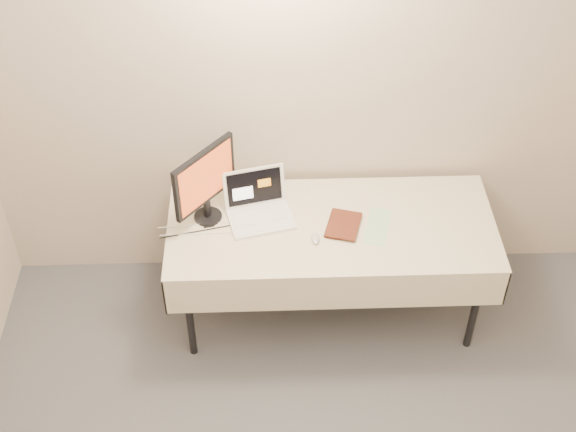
{
  "coord_description": "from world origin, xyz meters",
  "views": [
    {
      "loc": [
        -0.36,
        -1.25,
        3.83
      ],
      "look_at": [
        -0.25,
        1.99,
        0.86
      ],
      "focal_mm": 50.0,
      "sensor_mm": 36.0,
      "label": 1
    }
  ],
  "objects_px": {
    "table": "(331,233)",
    "monitor": "(205,180)",
    "book": "(329,209)",
    "laptop": "(258,206)"
  },
  "relations": [
    {
      "from": "table",
      "to": "monitor",
      "type": "relative_size",
      "value": 3.95
    },
    {
      "from": "table",
      "to": "book",
      "type": "bearing_deg",
      "value": 168.29
    },
    {
      "from": "monitor",
      "to": "table",
      "type": "bearing_deg",
      "value": -56.87
    },
    {
      "from": "table",
      "to": "monitor",
      "type": "distance_m",
      "value": 0.78
    },
    {
      "from": "laptop",
      "to": "book",
      "type": "height_order",
      "value": "laptop"
    },
    {
      "from": "table",
      "to": "laptop",
      "type": "relative_size",
      "value": 4.45
    },
    {
      "from": "laptop",
      "to": "monitor",
      "type": "xyz_separation_m",
      "value": [
        -0.29,
        -0.02,
        0.22
      ]
    },
    {
      "from": "table",
      "to": "book",
      "type": "height_order",
      "value": "book"
    },
    {
      "from": "table",
      "to": "laptop",
      "type": "bearing_deg",
      "value": 165.7
    },
    {
      "from": "laptop",
      "to": "monitor",
      "type": "bearing_deg",
      "value": 170.6
    }
  ]
}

